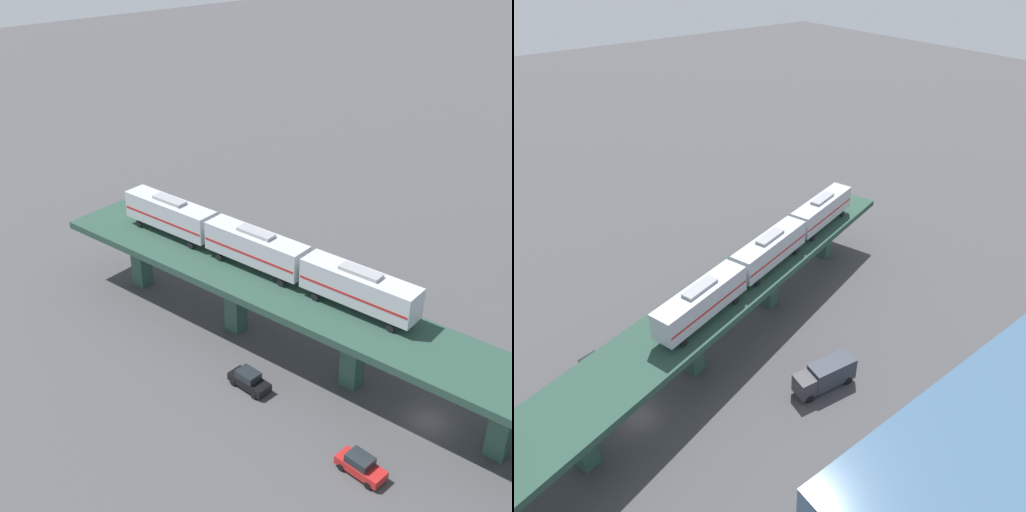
# 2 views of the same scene
# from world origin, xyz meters

# --- Properties ---
(ground_plane) EXTENTS (400.00, 400.00, 0.00)m
(ground_plane) POSITION_xyz_m (0.00, 0.00, 0.00)
(ground_plane) COLOR #424244
(elevated_viaduct) EXTENTS (34.33, 90.57, 7.68)m
(elevated_viaduct) POSITION_xyz_m (0.05, -0.17, 6.60)
(elevated_viaduct) COLOR #244135
(elevated_viaduct) RESTS_ON ground
(subway_train) EXTENTS (13.31, 36.45, 4.45)m
(subway_train) POSITION_xyz_m (4.88, -21.29, 10.22)
(subway_train) COLOR #ADB2BA
(subway_train) RESTS_ON elevated_viaduct
(street_car_black) EXTENTS (2.65, 4.67, 1.89)m
(street_car_black) POSITION_xyz_m (11.12, -13.27, 0.94)
(street_car_black) COLOR black
(street_car_black) RESTS_ON ground
(street_car_red) EXTENTS (2.58, 4.66, 1.89)m
(street_car_red) POSITION_xyz_m (9.57, 1.35, 0.94)
(street_car_red) COLOR #AD1E1E
(street_car_red) RESTS_ON ground
(delivery_truck) EXTENTS (3.18, 7.43, 3.20)m
(delivery_truck) POSITION_xyz_m (-8.87, -18.22, 1.76)
(delivery_truck) COLOR #333338
(delivery_truck) RESTS_ON ground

